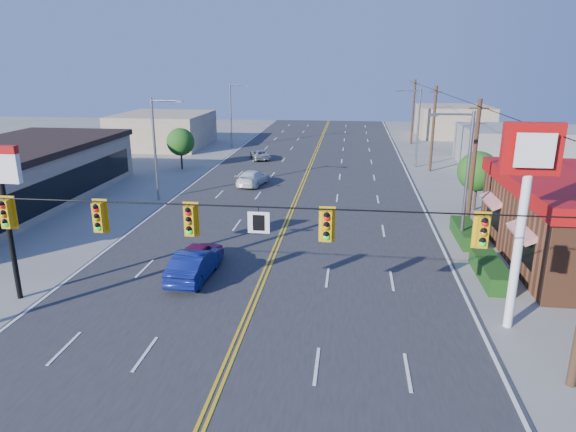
# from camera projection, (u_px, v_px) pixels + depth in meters

# --- Properties ---
(ground) EXTENTS (160.00, 160.00, 0.00)m
(ground) POSITION_uv_depth(u_px,v_px,m) (229.00, 361.00, 19.04)
(ground) COLOR gray
(ground) RESTS_ON ground
(road) EXTENTS (20.00, 120.00, 0.06)m
(road) POSITION_uv_depth(u_px,v_px,m) (292.00, 211.00, 38.03)
(road) COLOR #2D2D30
(road) RESTS_ON ground
(signal_span) EXTENTS (24.32, 0.34, 9.00)m
(signal_span) POSITION_uv_depth(u_px,v_px,m) (221.00, 237.00, 17.64)
(signal_span) COLOR #47301E
(signal_span) RESTS_ON ground
(kfc_pylon) EXTENTS (2.20, 0.36, 8.50)m
(kfc_pylon) POSITION_uv_depth(u_px,v_px,m) (527.00, 186.00, 19.80)
(kfc_pylon) COLOR white
(kfc_pylon) RESTS_ON ground
(pizza_hut_sign) EXTENTS (1.90, 0.30, 6.85)m
(pizza_hut_sign) POSITION_uv_depth(u_px,v_px,m) (3.00, 191.00, 22.63)
(pizza_hut_sign) COLOR black
(pizza_hut_sign) RESTS_ON ground
(streetlight_se) EXTENTS (2.55, 0.25, 8.00)m
(streetlight_se) POSITION_uv_depth(u_px,v_px,m) (464.00, 172.00, 29.77)
(streetlight_se) COLOR gray
(streetlight_se) RESTS_ON ground
(streetlight_ne) EXTENTS (2.55, 0.25, 8.00)m
(streetlight_ne) POSITION_uv_depth(u_px,v_px,m) (416.00, 124.00, 52.56)
(streetlight_ne) COLOR gray
(streetlight_ne) RESTS_ON ground
(streetlight_sw) EXTENTS (2.55, 0.25, 8.00)m
(streetlight_sw) POSITION_uv_depth(u_px,v_px,m) (157.00, 144.00, 39.89)
(streetlight_sw) COLOR gray
(streetlight_sw) RESTS_ON ground
(streetlight_nw) EXTENTS (2.55, 0.25, 8.00)m
(streetlight_nw) POSITION_uv_depth(u_px,v_px,m) (232.00, 112.00, 64.59)
(streetlight_nw) COLOR gray
(streetlight_nw) RESTS_ON ground
(utility_pole_near) EXTENTS (0.28, 0.28, 8.40)m
(utility_pole_near) POSITION_uv_depth(u_px,v_px,m) (473.00, 164.00, 33.49)
(utility_pole_near) COLOR #47301E
(utility_pole_near) RESTS_ON ground
(utility_pole_mid) EXTENTS (0.28, 0.28, 8.40)m
(utility_pole_mid) POSITION_uv_depth(u_px,v_px,m) (433.00, 129.00, 50.59)
(utility_pole_mid) COLOR #47301E
(utility_pole_mid) RESTS_ON ground
(utility_pole_far) EXTENTS (0.28, 0.28, 8.40)m
(utility_pole_far) POSITION_uv_depth(u_px,v_px,m) (413.00, 112.00, 67.68)
(utility_pole_far) COLOR #47301E
(utility_pole_far) RESTS_ON ground
(tree_kfc_rear) EXTENTS (2.94, 2.94, 4.41)m
(tree_kfc_rear) POSITION_uv_depth(u_px,v_px,m) (478.00, 171.00, 37.51)
(tree_kfc_rear) COLOR #47301E
(tree_kfc_rear) RESTS_ON ground
(tree_west) EXTENTS (2.80, 2.80, 4.20)m
(tree_west) POSITION_uv_depth(u_px,v_px,m) (181.00, 142.00, 52.05)
(tree_west) COLOR #47301E
(tree_west) RESTS_ON ground
(bld_east_mid) EXTENTS (12.00, 10.00, 4.00)m
(bld_east_mid) POSITION_uv_depth(u_px,v_px,m) (521.00, 147.00, 53.88)
(bld_east_mid) COLOR gray
(bld_east_mid) RESTS_ON ground
(bld_west_far) EXTENTS (11.00, 12.00, 4.20)m
(bld_west_far) POSITION_uv_depth(u_px,v_px,m) (163.00, 130.00, 66.37)
(bld_west_far) COLOR tan
(bld_west_far) RESTS_ON ground
(bld_east_far) EXTENTS (10.00, 10.00, 4.40)m
(bld_east_far) POSITION_uv_depth(u_px,v_px,m) (453.00, 121.00, 75.07)
(bld_east_far) COLOR tan
(bld_east_far) RESTS_ON ground
(car_magenta) EXTENTS (2.20, 4.20, 1.36)m
(car_magenta) POSITION_uv_depth(u_px,v_px,m) (198.00, 256.00, 27.43)
(car_magenta) COLOR maroon
(car_magenta) RESTS_ON ground
(car_blue) EXTENTS (1.81, 4.68, 1.52)m
(car_blue) POSITION_uv_depth(u_px,v_px,m) (195.00, 265.00, 26.00)
(car_blue) COLOR navy
(car_blue) RESTS_ON ground
(car_white) EXTENTS (2.59, 4.86, 1.34)m
(car_white) POSITION_uv_depth(u_px,v_px,m) (253.00, 178.00, 45.56)
(car_white) COLOR white
(car_white) RESTS_ON ground
(car_silver) EXTENTS (3.01, 4.34, 1.10)m
(car_silver) POSITION_uv_depth(u_px,v_px,m) (260.00, 155.00, 57.56)
(car_silver) COLOR #BBBCC1
(car_silver) RESTS_ON ground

